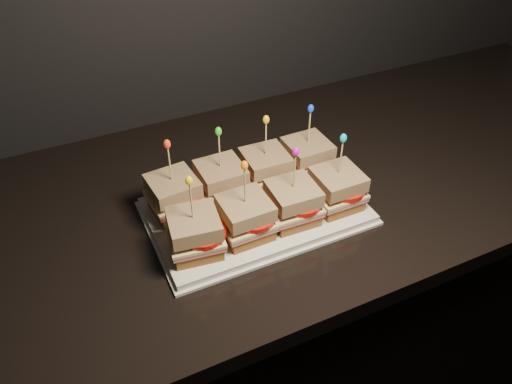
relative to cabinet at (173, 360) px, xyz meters
name	(u,v)px	position (x,y,z in m)	size (l,w,h in m)	color
cabinet	(173,360)	(0.00, 0.00, 0.00)	(2.46, 0.63, 0.86)	black
granite_slab	(148,227)	(0.00, 0.00, 0.45)	(2.50, 0.67, 0.04)	black
platter	(256,211)	(0.19, -0.07, 0.48)	(0.39, 0.24, 0.02)	silver
platter_rim	(256,213)	(0.19, -0.07, 0.47)	(0.40, 0.25, 0.01)	silver
sandwich_0_bread_bot	(175,206)	(0.05, -0.02, 0.50)	(0.08, 0.08, 0.02)	#572B12
sandwich_0_ham	(175,200)	(0.05, -0.02, 0.51)	(0.09, 0.08, 0.01)	#C65D60
sandwich_0_cheese	(174,197)	(0.05, -0.02, 0.52)	(0.09, 0.09, 0.01)	beige
sandwich_0_tomato	(181,194)	(0.06, -0.03, 0.53)	(0.08, 0.08, 0.01)	#B4170D
sandwich_0_bread_top	(173,186)	(0.05, -0.02, 0.55)	(0.08, 0.08, 0.03)	#50270B
sandwich_0_pick	(170,166)	(0.05, -0.02, 0.59)	(0.00, 0.00, 0.09)	tan
sandwich_0_frill	(167,144)	(0.05, -0.02, 0.64)	(0.01, 0.01, 0.02)	red
sandwich_1_bread_bot	(222,192)	(0.14, -0.02, 0.50)	(0.08, 0.08, 0.02)	#572B12
sandwich_1_ham	(221,186)	(0.14, -0.02, 0.51)	(0.09, 0.08, 0.01)	#C65D60
sandwich_1_cheese	(221,183)	(0.14, -0.02, 0.52)	(0.09, 0.09, 0.01)	beige
sandwich_1_tomato	(228,180)	(0.16, -0.03, 0.53)	(0.08, 0.08, 0.01)	#B4170D
sandwich_1_bread_top	(221,172)	(0.14, -0.02, 0.55)	(0.08, 0.08, 0.03)	#50270B
sandwich_1_pick	(220,153)	(0.14, -0.02, 0.59)	(0.00, 0.00, 0.09)	tan
sandwich_1_frill	(218,131)	(0.14, -0.02, 0.64)	(0.01, 0.01, 0.02)	green
sandwich_2_bread_bot	(265,180)	(0.24, -0.02, 0.50)	(0.08, 0.08, 0.02)	#572B12
sandwich_2_ham	(265,174)	(0.24, -0.02, 0.51)	(0.09, 0.08, 0.01)	#C65D60
sandwich_2_cheese	(265,171)	(0.24, -0.02, 0.52)	(0.09, 0.09, 0.01)	beige
sandwich_2_tomato	(272,168)	(0.25, -0.03, 0.53)	(0.08, 0.08, 0.01)	#B4170D
sandwich_2_bread_top	(266,160)	(0.24, -0.02, 0.55)	(0.08, 0.08, 0.03)	#50270B
sandwich_2_pick	(266,141)	(0.24, -0.02, 0.59)	(0.00, 0.00, 0.09)	tan
sandwich_2_frill	(266,120)	(0.24, -0.02, 0.64)	(0.01, 0.01, 0.02)	#FDAD11
sandwich_3_bread_bot	(306,168)	(0.33, -0.02, 0.50)	(0.08, 0.08, 0.02)	#572B12
sandwich_3_ham	(307,162)	(0.33, -0.02, 0.51)	(0.09, 0.08, 0.01)	#C65D60
sandwich_3_cheese	(307,159)	(0.33, -0.02, 0.52)	(0.09, 0.09, 0.01)	beige
sandwich_3_tomato	(314,156)	(0.34, -0.03, 0.53)	(0.08, 0.08, 0.01)	#B4170D
sandwich_3_bread_top	(308,148)	(0.33, -0.02, 0.55)	(0.08, 0.08, 0.03)	#50270B
sandwich_3_pick	(309,129)	(0.33, -0.02, 0.59)	(0.00, 0.00, 0.09)	tan
sandwich_3_frill	(311,109)	(0.33, -0.02, 0.64)	(0.01, 0.01, 0.02)	blue
sandwich_4_bread_bot	(196,245)	(0.05, -0.13, 0.50)	(0.08, 0.08, 0.02)	#572B12
sandwich_4_ham	(195,238)	(0.05, -0.13, 0.51)	(0.09, 0.08, 0.01)	#C65D60
sandwich_4_cheese	(195,235)	(0.05, -0.13, 0.52)	(0.09, 0.09, 0.01)	beige
sandwich_4_tomato	(203,232)	(0.06, -0.14, 0.53)	(0.08, 0.08, 0.01)	#B4170D
sandwich_4_bread_top	(194,224)	(0.05, -0.13, 0.55)	(0.08, 0.08, 0.03)	#50270B
sandwich_4_pick	(191,203)	(0.05, -0.13, 0.59)	(0.00, 0.00, 0.09)	tan
sandwich_4_frill	(189,181)	(0.05, -0.13, 0.64)	(0.01, 0.01, 0.02)	yellow
sandwich_5_bread_bot	(246,229)	(0.14, -0.13, 0.50)	(0.08, 0.08, 0.02)	#572B12
sandwich_5_ham	(245,222)	(0.14, -0.13, 0.51)	(0.09, 0.08, 0.01)	#C65D60
sandwich_5_cheese	(245,219)	(0.14, -0.13, 0.52)	(0.09, 0.09, 0.01)	beige
sandwich_5_tomato	(253,216)	(0.16, -0.14, 0.53)	(0.08, 0.08, 0.01)	#B4170D
sandwich_5_bread_top	(245,208)	(0.14, -0.13, 0.55)	(0.08, 0.08, 0.03)	#50270B
sandwich_5_pick	(245,188)	(0.14, -0.13, 0.59)	(0.00, 0.00, 0.09)	tan
sandwich_5_frill	(244,165)	(0.14, -0.13, 0.64)	(0.01, 0.01, 0.02)	orange
sandwich_6_bread_bot	(292,214)	(0.24, -0.13, 0.50)	(0.08, 0.08, 0.02)	#572B12
sandwich_6_ham	(292,207)	(0.24, -0.13, 0.51)	(0.09, 0.08, 0.01)	#C65D60
sandwich_6_cheese	(293,204)	(0.24, -0.13, 0.52)	(0.09, 0.09, 0.01)	beige
sandwich_6_tomato	(300,201)	(0.25, -0.14, 0.53)	(0.08, 0.08, 0.01)	#B4170D
sandwich_6_bread_top	(293,193)	(0.24, -0.13, 0.55)	(0.08, 0.08, 0.03)	#50270B
sandwich_6_pick	(294,173)	(0.24, -0.13, 0.59)	(0.00, 0.00, 0.09)	tan
sandwich_6_frill	(296,151)	(0.24, -0.13, 0.64)	(0.01, 0.01, 0.02)	#C10FC2
sandwich_7_bread_bot	(335,200)	(0.33, -0.13, 0.50)	(0.08, 0.08, 0.02)	#572B12
sandwich_7_ham	(336,193)	(0.33, -0.13, 0.51)	(0.09, 0.08, 0.01)	#C65D60
sandwich_7_cheese	(337,190)	(0.33, -0.13, 0.52)	(0.09, 0.09, 0.01)	beige
sandwich_7_tomato	(344,187)	(0.34, -0.14, 0.53)	(0.08, 0.08, 0.01)	#B4170D
sandwich_7_bread_top	(338,179)	(0.33, -0.13, 0.55)	(0.08, 0.08, 0.03)	#50270B
sandwich_7_pick	(341,160)	(0.33, -0.13, 0.59)	(0.00, 0.00, 0.09)	tan
sandwich_7_frill	(343,138)	(0.33, -0.13, 0.64)	(0.01, 0.01, 0.02)	#089DBA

